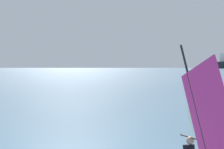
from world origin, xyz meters
name	(u,v)px	position (x,y,z in m)	size (l,w,h in m)	color
channel_buoy	(194,95)	(-5.19, 22.33, 0.84)	(0.99, 0.99, 1.91)	yellow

